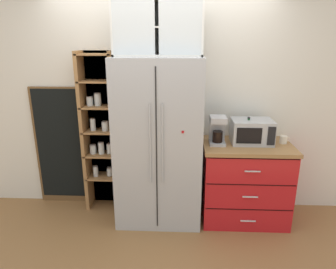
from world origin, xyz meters
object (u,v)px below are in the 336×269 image
object	(u,v)px
coffee_maker	(217,130)
bottle_clear	(249,135)
microwave	(252,131)
mug_cream	(283,140)
chalkboard_menu	(60,147)
refrigerator	(159,142)
bottle_green	(248,132)

from	to	relation	value
coffee_maker	bottle_clear	world-z (taller)	coffee_maker
microwave	mug_cream	distance (m)	0.36
mug_cream	bottle_clear	size ratio (longest dim) A/B	0.45
coffee_maker	chalkboard_menu	world-z (taller)	chalkboard_menu
coffee_maker	refrigerator	bearing A→B (deg)	-177.87
mug_cream	chalkboard_menu	world-z (taller)	chalkboard_menu
microwave	coffee_maker	bearing A→B (deg)	-173.66
microwave	chalkboard_menu	bearing A→B (deg)	174.19
microwave	coffee_maker	xyz separation A→B (m)	(-0.38, -0.04, 0.03)
refrigerator	bottle_clear	xyz separation A→B (m)	(0.97, -0.02, 0.10)
mug_cream	bottle_clear	world-z (taller)	bottle_clear
bottle_clear	microwave	bearing A→B (deg)	64.33
coffee_maker	chalkboard_menu	size ratio (longest dim) A/B	0.21
bottle_clear	chalkboard_menu	world-z (taller)	chalkboard_menu
bottle_clear	bottle_green	bearing A→B (deg)	90.00
bottle_green	bottle_clear	world-z (taller)	bottle_green
mug_cream	chalkboard_menu	xyz separation A→B (m)	(-2.62, 0.23, -0.21)
microwave	mug_cream	size ratio (longest dim) A/B	3.81
bottle_clear	chalkboard_menu	distance (m)	2.26
refrigerator	bottle_clear	distance (m)	0.98
refrigerator	bottle_clear	world-z (taller)	refrigerator
coffee_maker	bottle_green	xyz separation A→B (m)	(0.34, 0.04, -0.03)
bottle_green	bottle_clear	size ratio (longest dim) A/B	1.15
refrigerator	microwave	xyz separation A→B (m)	(1.01, 0.07, 0.12)
coffee_maker	mug_cream	bearing A→B (deg)	3.04
bottle_green	microwave	bearing A→B (deg)	8.35
refrigerator	microwave	world-z (taller)	refrigerator
bottle_green	chalkboard_menu	bearing A→B (deg)	173.92
bottle_green	bottle_clear	xyz separation A→B (m)	(0.00, -0.08, -0.02)
coffee_maker	chalkboard_menu	distance (m)	1.93
bottle_clear	chalkboard_menu	bearing A→B (deg)	171.83
refrigerator	mug_cream	size ratio (longest dim) A/B	15.93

